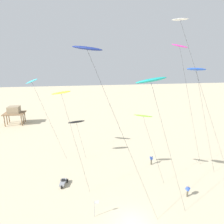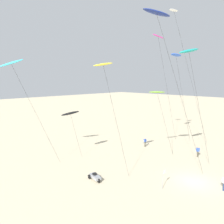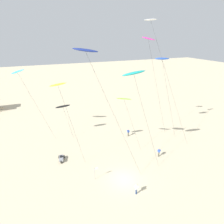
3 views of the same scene
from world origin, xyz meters
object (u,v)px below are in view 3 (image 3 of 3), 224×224
Objects in this scene: kite_magenta at (149,40)px; kite_black at (63,106)px; kite_lime at (124,99)px; kite_cyan at (18,72)px; marker_flag at (96,171)px; kite_teal at (134,74)px; kite_yellow at (58,86)px; kite_flyer_middle at (136,189)px; kite_flyer_furthest at (159,152)px; beach_buggy at (61,158)px; kite_white at (152,24)px; kite_navy at (86,51)px; kite_blue at (162,59)px; kite_flyer_nearest at (128,132)px.

kite_magenta reaches higher than kite_black.
kite_cyan is at bearing 145.75° from kite_lime.
kite_teal is at bearing 7.07° from marker_flag.
kite_cyan reaches higher than kite_yellow.
kite_yellow reaches higher than kite_flyer_middle.
beach_buggy is (-16.41, 5.53, -0.46)m from kite_flyer_furthest.
kite_cyan reaches higher than kite_flyer_furthest.
kite_flyer_furthest is 17.32m from beach_buggy.
kite_flyer_middle is (-10.38, -15.69, -18.61)m from kite_magenta.
kite_flyer_furthest is (15.79, -4.59, -12.65)m from kite_yellow.
kite_teal is at bearing -46.74° from kite_cyan.
kite_lime is 0.45× the size of kite_white.
kite_magenta is at bearing -15.19° from kite_cyan.
kite_navy is (-12.49, -4.99, -3.49)m from kite_white.
kite_magenta reaches higher than kite_flyer_furthest.
kite_white is (-3.73, -1.49, 5.84)m from kite_blue.
kite_white is at bearing -118.69° from kite_magenta.
kite_yellow is 0.84× the size of kite_blue.
marker_flag is at bearing -59.34° from beach_buggy.
kite_lime is 20.35m from kite_cyan.
kite_lime is at bearing -146.52° from kite_magenta.
kite_black is 4.39× the size of kite_flyer_nearest.
kite_yellow reaches higher than kite_flyer_nearest.
kite_flyer_furthest is (8.11, 6.34, 0.00)m from kite_flyer_middle.
kite_lime is 6.22× the size of kite_flyer_furthest.
kite_teal is at bearing -137.19° from kite_white.
kite_blue is at bearing 5.33° from kite_yellow.
kite_black is 4.39× the size of kite_flyer_furthest.
kite_magenta is at bearing 36.21° from marker_flag.
kite_black is at bearing 96.45° from kite_navy.
kite_lime reaches higher than kite_black.
kite_navy is 9.11× the size of marker_flag.
kite_yellow is at bearing -162.97° from kite_flyer_nearest.
kite_teal is 10.44m from kite_white.
kite_flyer_nearest is at bearing 17.03° from kite_yellow.
kite_yellow reaches higher than kite_flyer_furthest.
kite_yellow is 6.60× the size of beach_buggy.
kite_teal is 9.64× the size of kite_flyer_middle.
kite_blue is (8.55, 1.84, 6.19)m from kite_lime.
kite_lime is at bearing -127.40° from kite_flyer_nearest.
kite_teal reaches higher than kite_flyer_middle.
kite_magenta is (7.25, 4.79, 9.41)m from kite_lime.
beach_buggy is at bearing -167.06° from kite_flyer_nearest.
kite_cyan is 6.97× the size of beach_buggy.
kite_flyer_furthest is 0.80× the size of marker_flag.
marker_flag is (-7.36, -5.91, -8.60)m from kite_lime.
kite_flyer_nearest is at bearing 12.94° from beach_buggy.
kite_yellow is at bearing 123.90° from kite_navy.
kite_lime is at bearing 77.89° from kite_teal.
kite_lime is at bearing -4.85° from beach_buggy.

